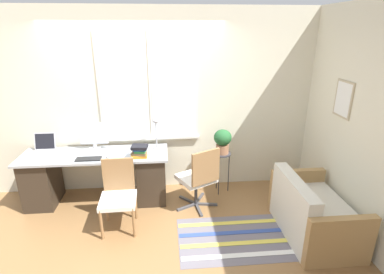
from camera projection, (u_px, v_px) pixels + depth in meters
name	position (u px, v px, depth m)	size (l,w,h in m)	color
ground_plane	(140.00, 210.00, 4.20)	(14.00, 14.00, 0.00)	olive
wall_back_with_window	(138.00, 103.00, 4.40)	(9.00, 0.12, 2.70)	beige
wall_right_with_picture	(334.00, 112.00, 3.96)	(0.08, 9.00, 2.70)	beige
desk	(97.00, 176.00, 4.30)	(2.03, 0.63, 0.74)	#9EA3A8
laptop	(43.00, 149.00, 4.21)	(0.29, 0.31, 0.26)	#B7B7BC
monitor	(94.00, 136.00, 4.30)	(0.39, 0.17, 0.39)	silver
keyboard	(88.00, 159.00, 4.01)	(0.33, 0.13, 0.02)	black
mouse	(107.00, 157.00, 4.04)	(0.04, 0.06, 0.03)	slate
desk_lamp	(156.00, 129.00, 4.29)	(0.12, 0.12, 0.45)	#ADADB2
book_stack	(140.00, 151.00, 4.04)	(0.24, 0.19, 0.17)	orange
desk_chair_wooden	(118.00, 194.00, 3.73)	(0.45, 0.46, 0.87)	olive
office_chair_swivel	(199.00, 177.00, 4.10)	(0.61, 0.62, 0.92)	#47474C
couch_loveseat	(312.00, 214.00, 3.64)	(0.74, 1.18, 0.74)	silver
plant_stand	(222.00, 158.00, 4.49)	(0.26, 0.26, 0.64)	#333338
potted_plant	(223.00, 140.00, 4.39)	(0.26, 0.26, 0.37)	#9E6B4C
floor_rug_striped	(239.00, 238.00, 3.63)	(1.46, 0.89, 0.01)	slate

